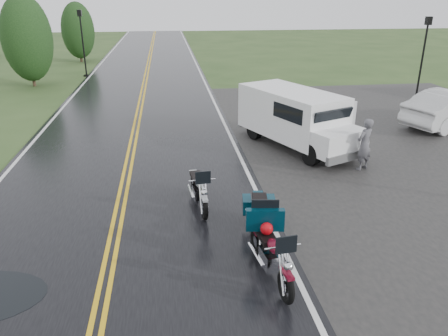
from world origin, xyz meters
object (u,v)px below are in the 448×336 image
(person_at_van, at_px, (364,145))
(lamp_post_far_left, at_px, (83,43))
(motorcycle_silver, at_px, (204,199))
(lamp_post_far_right, at_px, (422,59))
(motorcycle_red, at_px, (287,274))
(motorcycle_teal, at_px, (265,237))
(van_white, at_px, (313,135))

(person_at_van, xyz_separation_m, lamp_post_far_left, (-11.59, 18.77, 1.34))
(motorcycle_silver, relative_size, lamp_post_far_right, 0.49)
(motorcycle_silver, bearing_deg, lamp_post_far_right, 38.49)
(motorcycle_red, relative_size, lamp_post_far_right, 0.51)
(lamp_post_far_left, bearing_deg, motorcycle_silver, -73.87)
(motorcycle_teal, bearing_deg, person_at_van, 56.14)
(motorcycle_silver, height_order, lamp_post_far_right, lamp_post_far_right)
(motorcycle_silver, distance_m, van_white, 5.10)
(motorcycle_red, bearing_deg, lamp_post_far_left, 99.57)
(motorcycle_red, distance_m, motorcycle_teal, 1.22)
(motorcycle_silver, bearing_deg, motorcycle_red, -75.45)
(lamp_post_far_left, bearing_deg, motorcycle_teal, -72.87)
(motorcycle_silver, relative_size, person_at_van, 1.25)
(motorcycle_red, relative_size, lamp_post_far_left, 0.50)
(motorcycle_teal, distance_m, van_white, 6.12)
(motorcycle_teal, height_order, lamp_post_far_right, lamp_post_far_right)
(person_at_van, bearing_deg, lamp_post_far_right, -158.75)
(lamp_post_far_right, bearing_deg, person_at_van, -127.74)
(motorcycle_red, distance_m, van_white, 7.17)
(person_at_van, xyz_separation_m, lamp_post_far_right, (7.10, 9.17, 1.30))
(van_white, xyz_separation_m, lamp_post_far_right, (8.63, 8.59, 1.09))
(motorcycle_silver, xyz_separation_m, lamp_post_far_left, (-6.23, 21.53, 1.56))
(person_at_van, distance_m, lamp_post_far_left, 22.10)
(motorcycle_red, relative_size, motorcycle_teal, 0.90)
(lamp_post_far_right, bearing_deg, van_white, -135.11)
(motorcycle_teal, relative_size, motorcycle_silver, 1.16)
(motorcycle_red, distance_m, lamp_post_far_left, 25.98)
(lamp_post_far_left, bearing_deg, motorcycle_red, -73.37)
(person_at_van, bearing_deg, motorcycle_teal, 17.55)
(motorcycle_silver, height_order, van_white, van_white)
(lamp_post_far_right, bearing_deg, motorcycle_silver, -136.24)
(motorcycle_red, xyz_separation_m, lamp_post_far_left, (-7.42, 24.85, 1.53))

